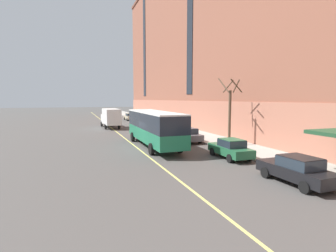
{
  "coord_description": "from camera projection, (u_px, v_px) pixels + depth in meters",
  "views": [
    {
      "loc": [
        -6.4,
        -24.1,
        4.71
      ],
      "look_at": [
        3.01,
        2.17,
        1.8
      ],
      "focal_mm": 28.0,
      "sensor_mm": 36.0,
      "label": 1
    }
  ],
  "objects": [
    {
      "name": "parked_car_darkgray_0",
      "position": [
        187.0,
        135.0,
        28.65
      ],
      "size": [
        2.11,
        4.61,
        1.56
      ],
      "color": "#4C4C51",
      "rests_on": "ground"
    },
    {
      "name": "ground_plane",
      "position": [
        146.0,
        148.0,
        25.2
      ],
      "size": [
        260.0,
        260.0,
        0.0
      ],
      "primitive_type": "plane",
      "color": "#4C4947"
    },
    {
      "name": "parked_car_white_4",
      "position": [
        156.0,
        125.0,
        39.02
      ],
      "size": [
        2.03,
        4.25,
        1.56
      ],
      "color": "silver",
      "rests_on": "ground"
    },
    {
      "name": "box_truck",
      "position": [
        111.0,
        117.0,
        42.1
      ],
      "size": [
        2.54,
        7.46,
        3.11
      ],
      "color": "silver",
      "rests_on": "ground"
    },
    {
      "name": "city_bus",
      "position": [
        154.0,
        126.0,
        25.54
      ],
      "size": [
        2.87,
        11.71,
        3.48
      ],
      "color": "#1E704C",
      "rests_on": "ground"
    },
    {
      "name": "parked_car_champagne_5",
      "position": [
        130.0,
        117.0,
        57.54
      ],
      "size": [
        1.97,
        4.77,
        1.56
      ],
      "color": "#BCAD89",
      "rests_on": "ground"
    },
    {
      "name": "parked_car_white_3",
      "position": [
        136.0,
        119.0,
        51.33
      ],
      "size": [
        2.13,
        4.41,
        1.56
      ],
      "color": "silver",
      "rests_on": "ground"
    },
    {
      "name": "street_tree_mid_block",
      "position": [
        230.0,
        111.0,
        26.04
      ],
      "size": [
        1.94,
        1.81,
        6.61
      ],
      "color": "brown",
      "rests_on": "sidewalk"
    },
    {
      "name": "parked_car_green_2",
      "position": [
        230.0,
        149.0,
        20.74
      ],
      "size": [
        1.97,
        4.36,
        1.56
      ],
      "color": "#23603D",
      "rests_on": "ground"
    },
    {
      "name": "sidewalk",
      "position": [
        210.0,
        138.0,
        30.87
      ],
      "size": [
        4.42,
        160.0,
        0.15
      ],
      "primitive_type": "cube",
      "color": "#ADA89E",
      "rests_on": "ground"
    },
    {
      "name": "parked_car_silver_1",
      "position": [
        145.0,
        122.0,
        44.93
      ],
      "size": [
        2.0,
        4.74,
        1.56
      ],
      "color": "#B7B7BC",
      "rests_on": "ground"
    },
    {
      "name": "fire_hydrant",
      "position": [
        225.0,
        144.0,
        24.56
      ],
      "size": [
        0.42,
        0.24,
        0.72
      ],
      "color": "red",
      "rests_on": "sidewalk"
    },
    {
      "name": "parked_car_black_6",
      "position": [
        297.0,
        170.0,
        14.52
      ],
      "size": [
        2.04,
        4.55,
        1.56
      ],
      "color": "black",
      "rests_on": "ground"
    },
    {
      "name": "lane_centerline",
      "position": [
        131.0,
        143.0,
        27.73
      ],
      "size": [
        0.16,
        140.0,
        0.01
      ],
      "primitive_type": "cube",
      "color": "#E0D66B",
      "rests_on": "ground"
    }
  ]
}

